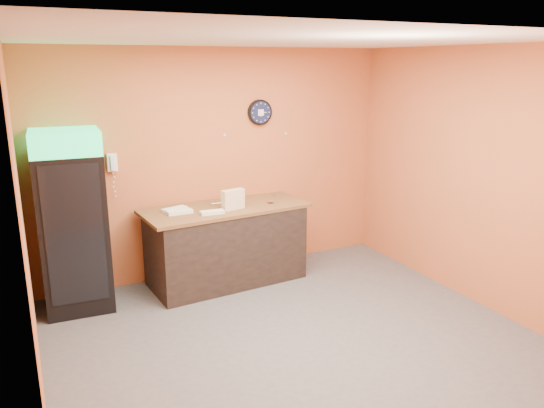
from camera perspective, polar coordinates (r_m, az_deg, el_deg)
floor at (r=5.37m, az=2.15°, el=-14.12°), size 4.50×4.50×0.00m
back_wall at (r=6.64m, az=-5.86°, el=4.37°), size 4.50×0.02×2.80m
left_wall at (r=4.31m, az=-25.13°, el=-2.81°), size 0.02×4.00×2.80m
right_wall at (r=6.21m, az=20.97°, el=2.71°), size 0.02×4.00×2.80m
ceiling at (r=4.70m, az=2.50°, el=17.24°), size 4.50×4.00×0.02m
beverage_cooler at (r=6.00m, az=-20.56°, el=-2.09°), size 0.72×0.73×1.95m
prep_counter at (r=6.49m, az=-4.97°, el=-4.50°), size 1.88×0.95×0.91m
wall_clock at (r=6.74m, az=-1.31°, el=9.83°), size 0.32×0.06×0.32m
wall_phone at (r=6.25m, az=-16.82°, el=4.31°), size 0.11×0.10×0.20m
butcher_paper at (r=6.35m, az=-5.06°, el=-0.46°), size 2.03×0.99×0.04m
sub_roll_stack at (r=6.20m, az=-4.22°, el=0.49°), size 0.29×0.15×0.23m
wrapped_sandwich_left at (r=6.11m, az=-9.89°, el=-0.85°), size 0.29×0.12×0.04m
wrapped_sandwich_mid at (r=6.05m, az=-6.45°, el=-0.89°), size 0.27×0.12×0.04m
wrapped_sandwich_right at (r=6.23m, az=-10.43°, el=-0.59°), size 0.32×0.20×0.04m
kitchen_tool at (r=6.48m, az=-5.27°, el=0.31°), size 0.06×0.06×0.06m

